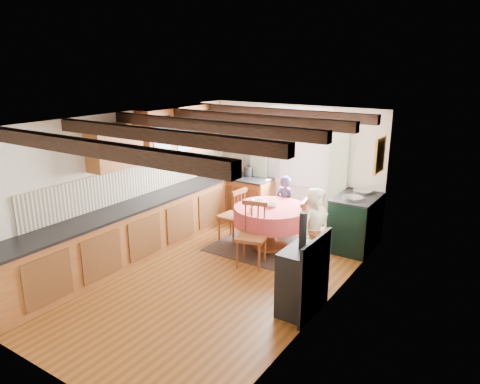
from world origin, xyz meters
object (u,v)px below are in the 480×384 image
Objects in this scene: child_right at (315,222)px; cup at (252,209)px; aga_range at (356,222)px; chair_near at (251,235)px; chair_left at (232,214)px; child_far at (285,205)px; chair_right at (314,229)px; cast_iron_stove at (301,263)px; dining_table at (270,228)px.

child_right reaches higher than cup.
aga_range is 0.88× the size of child_right.
child_right is (0.68, 0.91, 0.08)m from chair_near.
chair_left is at bearing 126.20° from chair_near.
child_far is at bearing 82.81° from chair_near.
chair_left reaches higher than chair_right.
cup is at bearing 64.13° from chair_left.
cup is at bearing 107.58° from chair_near.
cast_iron_stove is at bearing 58.13° from chair_left.
chair_right is (0.69, 0.85, -0.03)m from chair_near.
child_right is 1.08m from cup.
chair_right is at bearing 98.83° from chair_left.
cast_iron_stove reaches higher than child_right.
child_far reaches higher than aga_range.
child_far is (-0.10, 0.74, 0.19)m from dining_table.
child_right is at bearing 158.78° from child_far.
child_far reaches higher than chair_right.
cast_iron_stove is 1.15× the size of child_right.
cast_iron_stove reaches higher than chair_left.
chair_near is 1.99m from aga_range.
child_right is at bearing -1.54° from chair_right.
dining_table is at bearing 81.85° from chair_near.
cast_iron_stove is (0.57, -1.66, 0.20)m from chair_right.
chair_left is at bearing 62.82° from child_far.
cup reaches higher than dining_table.
child_right is (0.87, -0.60, 0.02)m from child_far.
child_right is (-0.47, -0.72, 0.11)m from aga_range.
chair_left is at bearing 110.80° from child_right.
aga_range is 1.34m from child_far.
cast_iron_stove is at bearing -46.92° from chair_near.
dining_table is at bearing 85.54° from chair_right.
chair_left is 1.02× the size of chair_right.
aga_range is 0.77× the size of cast_iron_stove.
child_right is at bearing 38.95° from chair_near.
dining_table is 1.51m from aga_range.
chair_near is 10.91× the size of cup.
dining_table is 0.80m from child_right.
cast_iron_stove is 1.19× the size of child_far.
child_right is 12.50× the size of cup.
chair_left is (-0.79, -0.05, 0.11)m from dining_table.
child_right reaches higher than aga_range.
cast_iron_stove reaches higher than child_far.
dining_table is 0.78m from child_far.
aga_range is 0.91× the size of child_far.
chair_near is (0.08, -0.77, 0.14)m from dining_table.
aga_range is at bearing -19.29° from child_right.
cup is at bearing -107.52° from dining_table.
chair_near reaches higher than aga_range.
cast_iron_stove reaches higher than aga_range.
chair_near is 1.51m from cast_iron_stove.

